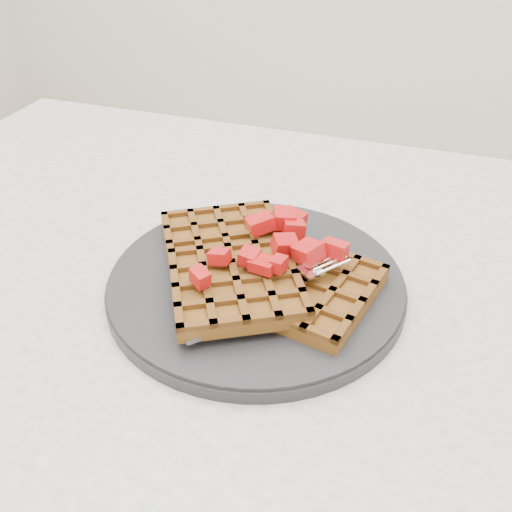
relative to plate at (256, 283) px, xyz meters
name	(u,v)px	position (x,y,z in m)	size (l,w,h in m)	color
table	(318,395)	(0.07, -0.01, -0.12)	(1.20, 0.80, 0.75)	silver
plate	(256,283)	(0.00, 0.00, 0.00)	(0.29, 0.29, 0.02)	black
waffles	(255,269)	(0.00, 0.00, 0.02)	(0.25, 0.24, 0.03)	brown
strawberry_pile	(256,244)	(0.00, 0.00, 0.05)	(0.15, 0.15, 0.02)	#9A0003
fork	(281,300)	(0.04, -0.04, 0.02)	(0.02, 0.18, 0.02)	silver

